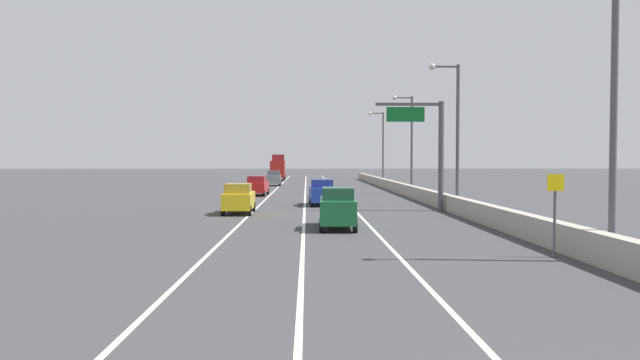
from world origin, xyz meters
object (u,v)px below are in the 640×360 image
lamp_post_right_near (607,93)px  car_yellow_1 (239,199)px  speed_advisory_sign (555,209)px  car_green_2 (338,208)px  lamp_post_right_fourth (381,143)px  box_truck (278,168)px  car_red_4 (257,186)px  lamp_post_right_second (454,127)px  lamp_post_right_third (409,138)px  car_blue_3 (322,192)px  car_gray_0 (274,178)px  overhead_sign_gantry (430,142)px

lamp_post_right_near → car_yellow_1: (-14.65, 18.15, -4.80)m
speed_advisory_sign → car_green_2: speed_advisory_sign is taller
lamp_post_right_fourth → box_truck: size_ratio=1.16×
lamp_post_right_fourth → car_red_4: size_ratio=2.09×
car_yellow_1 → car_red_4: car_yellow_1 is taller
lamp_post_right_fourth → car_red_4: (-15.05, -21.93, -4.81)m
lamp_post_right_near → box_truck: lamp_post_right_near is taller
lamp_post_right_second → car_red_4: (-14.93, 17.69, -4.81)m
car_yellow_1 → car_green_2: size_ratio=0.88×
lamp_post_right_third → car_red_4: size_ratio=2.09×
lamp_post_right_near → lamp_post_right_third: 39.63m
lamp_post_right_near → box_truck: size_ratio=1.16×
car_yellow_1 → car_blue_3: 8.86m
speed_advisory_sign → car_yellow_1: (-13.32, 17.24, -0.78)m
lamp_post_right_second → lamp_post_right_fourth: bearing=89.8°
car_gray_0 → car_red_4: bearing=-91.1°
overhead_sign_gantry → lamp_post_right_second: lamp_post_right_second is taller
car_gray_0 → car_red_4: (-0.41, -21.46, -0.05)m
lamp_post_right_fourth → box_truck: bearing=126.0°
car_blue_3 → lamp_post_right_second: bearing=-30.4°
lamp_post_right_near → car_blue_3: size_ratio=2.17×
car_green_2 → car_blue_3: car_green_2 is taller
car_green_2 → box_truck: size_ratio=0.54×
car_red_4 → box_truck: size_ratio=0.55×
speed_advisory_sign → lamp_post_right_fourth: lamp_post_right_fourth is taller
lamp_post_right_second → car_green_2: (-8.47, -9.84, -4.73)m
car_red_4 → lamp_post_right_near: bearing=-68.1°
speed_advisory_sign → car_red_4: 39.11m
box_truck → lamp_post_right_second: bearing=-76.1°
lamp_post_right_second → lamp_post_right_near: bearing=-89.5°
lamp_post_right_third → car_blue_3: bearing=-122.7°
box_truck → lamp_post_right_near: bearing=-79.3°
lamp_post_right_second → car_gray_0: bearing=110.3°
car_green_2 → box_truck: box_truck is taller
overhead_sign_gantry → lamp_post_right_third: 19.86m
speed_advisory_sign → car_yellow_1: bearing=127.7°
speed_advisory_sign → car_red_4: speed_advisory_sign is taller
overhead_sign_gantry → car_blue_3: size_ratio=1.62×
lamp_post_right_second → car_yellow_1: lamp_post_right_second is taller
car_yellow_1 → car_blue_3: (5.57, 6.89, 0.02)m
lamp_post_right_second → box_truck: size_ratio=1.16×
car_gray_0 → box_truck: (-0.49, 21.30, 1.02)m
car_red_4 → lamp_post_right_second: bearing=-49.8°
box_truck → overhead_sign_gantry: bearing=-77.5°
speed_advisory_sign → car_green_2: 11.67m
car_red_4 → lamp_post_right_fourth: bearing=55.5°
overhead_sign_gantry → box_truck: overhead_sign_gantry is taller
lamp_post_right_second → car_yellow_1: bearing=-173.5°
lamp_post_right_near → lamp_post_right_second: size_ratio=1.00×
overhead_sign_gantry → lamp_post_right_second: (1.60, -0.08, 1.05)m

